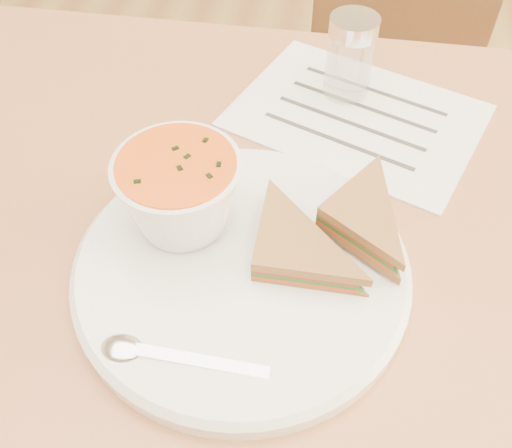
% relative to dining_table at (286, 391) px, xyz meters
% --- Properties ---
extents(dining_table, '(1.00, 0.70, 0.75)m').
position_rel_dining_table_xyz_m(dining_table, '(0.00, 0.00, 0.00)').
color(dining_table, brown).
rests_on(dining_table, floor).
extents(chair_far, '(0.48, 0.48, 0.85)m').
position_rel_dining_table_xyz_m(chair_far, '(0.08, 0.62, 0.05)').
color(chair_far, brown).
rests_on(chair_far, floor).
extents(plate, '(0.38, 0.38, 0.02)m').
position_rel_dining_table_xyz_m(plate, '(-0.05, -0.06, 0.38)').
color(plate, white).
rests_on(plate, dining_table).
extents(soup_bowl, '(0.14, 0.14, 0.08)m').
position_rel_dining_table_xyz_m(soup_bowl, '(-0.11, -0.02, 0.43)').
color(soup_bowl, white).
rests_on(soup_bowl, plate).
extents(sandwich_half_a, '(0.10, 0.10, 0.03)m').
position_rel_dining_table_xyz_m(sandwich_half_a, '(-0.04, -0.08, 0.41)').
color(sandwich_half_a, '#A6703A').
rests_on(sandwich_half_a, plate).
extents(sandwich_half_b, '(0.13, 0.13, 0.03)m').
position_rel_dining_table_xyz_m(sandwich_half_b, '(0.01, -0.02, 0.42)').
color(sandwich_half_b, '#A6703A').
rests_on(sandwich_half_b, plate).
extents(spoon, '(0.17, 0.04, 0.01)m').
position_rel_dining_table_xyz_m(spoon, '(-0.07, -0.16, 0.40)').
color(spoon, silver).
rests_on(spoon, plate).
extents(paper_menu, '(0.33, 0.29, 0.00)m').
position_rel_dining_table_xyz_m(paper_menu, '(0.05, 0.18, 0.38)').
color(paper_menu, white).
rests_on(paper_menu, dining_table).
extents(condiment_shaker, '(0.07, 0.07, 0.10)m').
position_rel_dining_table_xyz_m(condiment_shaker, '(0.03, 0.22, 0.43)').
color(condiment_shaker, silver).
rests_on(condiment_shaker, dining_table).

